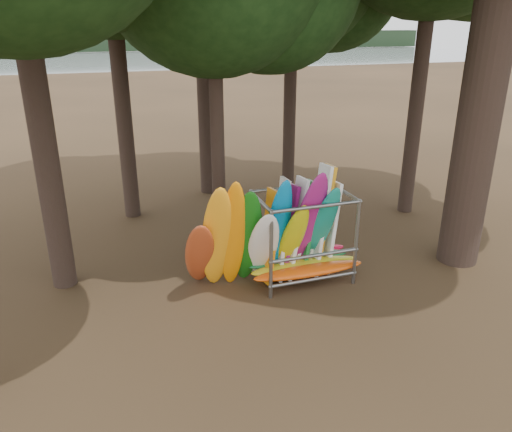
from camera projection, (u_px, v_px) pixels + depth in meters
name	position (u px, v px, depth m)	size (l,w,h in m)	color
ground	(290.00, 287.00, 12.51)	(120.00, 120.00, 0.00)	#47331E
lake	(116.00, 72.00, 65.43)	(160.00, 160.00, 0.00)	gray
far_shore	(99.00, 42.00, 108.80)	(160.00, 4.00, 4.00)	black
kayak_row	(263.00, 237.00, 12.05)	(3.92, 1.86, 3.18)	#B1411D
storage_rack	(302.00, 239.00, 12.65)	(3.01, 1.57, 2.92)	gray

